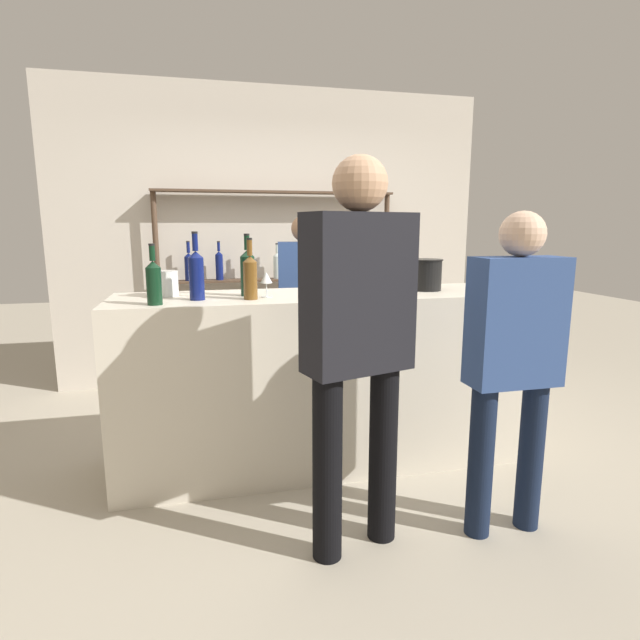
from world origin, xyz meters
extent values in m
plane|color=#B2A893|center=(0.00, 0.00, 0.00)|extent=(16.00, 16.00, 0.00)
cube|color=beige|center=(0.00, 0.00, 0.55)|extent=(2.50, 0.69, 1.10)
cube|color=beige|center=(0.00, 1.95, 1.40)|extent=(4.10, 0.12, 2.80)
cylinder|color=#4C3828|center=(-1.10, 1.77, 0.92)|extent=(0.05, 0.05, 1.84)
cylinder|color=#4C3828|center=(1.10, 1.77, 0.92)|extent=(0.05, 0.05, 1.84)
cube|color=#4C3828|center=(0.00, 1.77, 1.83)|extent=(2.25, 0.18, 0.02)
cube|color=#4C3828|center=(0.00, 1.77, 1.01)|extent=(2.25, 0.18, 0.02)
cylinder|color=#0F1956|center=(-0.82, 1.77, 1.13)|extent=(0.08, 0.08, 0.22)
cone|color=#0F1956|center=(-0.82, 1.77, 1.25)|extent=(0.08, 0.08, 0.04)
cylinder|color=#0F1956|center=(-0.82, 1.77, 1.32)|extent=(0.03, 0.03, 0.10)
cylinder|color=#232328|center=(-0.82, 1.77, 1.38)|extent=(0.03, 0.03, 0.01)
cylinder|color=#0F1956|center=(-0.55, 1.77, 1.14)|extent=(0.07, 0.07, 0.23)
cone|color=#0F1956|center=(-0.55, 1.77, 1.27)|extent=(0.07, 0.07, 0.03)
cylinder|color=#0F1956|center=(-0.55, 1.77, 1.33)|extent=(0.03, 0.03, 0.08)
cylinder|color=black|center=(-0.55, 1.77, 1.37)|extent=(0.03, 0.03, 0.01)
cylinder|color=silver|center=(-0.27, 1.77, 1.12)|extent=(0.06, 0.06, 0.21)
cone|color=silver|center=(-0.27, 1.77, 1.24)|extent=(0.06, 0.06, 0.03)
cylinder|color=silver|center=(-0.27, 1.77, 1.29)|extent=(0.02, 0.02, 0.08)
cylinder|color=#232328|center=(-0.27, 1.77, 1.34)|extent=(0.03, 0.03, 0.01)
cylinder|color=silver|center=(0.00, 1.77, 1.13)|extent=(0.08, 0.08, 0.21)
cone|color=silver|center=(0.00, 1.77, 1.25)|extent=(0.08, 0.08, 0.04)
cylinder|color=silver|center=(0.00, 1.77, 1.30)|extent=(0.03, 0.03, 0.08)
cylinder|color=#232328|center=(0.00, 1.77, 1.35)|extent=(0.03, 0.03, 0.01)
cylinder|color=black|center=(0.27, 1.77, 1.12)|extent=(0.07, 0.07, 0.19)
cone|color=black|center=(0.27, 1.77, 1.23)|extent=(0.07, 0.07, 0.03)
cylinder|color=black|center=(0.27, 1.77, 1.28)|extent=(0.02, 0.02, 0.08)
cylinder|color=#232328|center=(0.27, 1.77, 1.33)|extent=(0.03, 0.03, 0.01)
cylinder|color=black|center=(0.55, 1.77, 1.12)|extent=(0.07, 0.07, 0.21)
cone|color=black|center=(0.55, 1.77, 1.25)|extent=(0.07, 0.07, 0.03)
cylinder|color=black|center=(0.55, 1.77, 1.30)|extent=(0.03, 0.03, 0.08)
cylinder|color=maroon|center=(0.55, 1.77, 1.35)|extent=(0.03, 0.03, 0.01)
cylinder|color=#0F1956|center=(0.82, 1.77, 1.14)|extent=(0.07, 0.07, 0.24)
cone|color=#0F1956|center=(0.82, 1.77, 1.27)|extent=(0.07, 0.07, 0.03)
cylinder|color=#0F1956|center=(0.82, 1.77, 1.33)|extent=(0.03, 0.03, 0.08)
cylinder|color=gold|center=(0.82, 1.77, 1.37)|extent=(0.03, 0.03, 0.01)
cylinder|color=black|center=(-0.96, -0.22, 1.20)|extent=(0.08, 0.08, 0.20)
cone|color=black|center=(-0.96, -0.22, 1.31)|extent=(0.08, 0.08, 0.04)
cylinder|color=black|center=(-0.96, -0.22, 1.37)|extent=(0.03, 0.03, 0.08)
cylinder|color=black|center=(-0.96, -0.22, 1.42)|extent=(0.03, 0.03, 0.01)
cylinder|color=brown|center=(-0.44, -0.14, 1.20)|extent=(0.08, 0.08, 0.21)
cone|color=brown|center=(-0.44, -0.14, 1.33)|extent=(0.08, 0.08, 0.04)
cylinder|color=brown|center=(-0.44, -0.14, 1.39)|extent=(0.03, 0.03, 0.09)
cylinder|color=black|center=(-0.44, -0.14, 1.44)|extent=(0.03, 0.03, 0.01)
cylinder|color=#0F1956|center=(-0.74, -0.09, 1.22)|extent=(0.08, 0.08, 0.24)
cone|color=#0F1956|center=(-0.74, -0.09, 1.36)|extent=(0.08, 0.08, 0.04)
cylinder|color=#0F1956|center=(-0.74, -0.09, 1.42)|extent=(0.03, 0.03, 0.10)
cylinder|color=black|center=(-0.74, -0.09, 1.48)|extent=(0.03, 0.03, 0.01)
cylinder|color=black|center=(-0.44, 0.02, 1.22)|extent=(0.09, 0.09, 0.23)
cone|color=black|center=(-0.44, 0.02, 1.35)|extent=(0.09, 0.09, 0.04)
cylinder|color=black|center=(-0.44, 0.02, 1.41)|extent=(0.03, 0.03, 0.08)
cylinder|color=black|center=(-0.44, 0.02, 1.46)|extent=(0.03, 0.03, 0.01)
cylinder|color=silver|center=(-0.34, -0.07, 1.10)|extent=(0.06, 0.06, 0.00)
cylinder|color=silver|center=(-0.34, -0.07, 1.14)|extent=(0.01, 0.01, 0.08)
cone|color=silver|center=(-0.34, -0.07, 1.21)|extent=(0.07, 0.07, 0.06)
cylinder|color=black|center=(0.71, 0.02, 1.20)|extent=(0.21, 0.21, 0.19)
cylinder|color=black|center=(0.71, 0.02, 1.30)|extent=(0.22, 0.22, 0.01)
cylinder|color=silver|center=(-0.92, 0.11, 1.17)|extent=(0.14, 0.14, 0.15)
sphere|color=tan|center=(-0.97, 0.07, 1.15)|extent=(0.02, 0.02, 0.02)
sphere|color=tan|center=(-0.86, 0.09, 1.12)|extent=(0.02, 0.02, 0.02)
sphere|color=tan|center=(-0.90, 0.07, 1.13)|extent=(0.02, 0.02, 0.02)
sphere|color=tan|center=(-0.95, 0.07, 1.17)|extent=(0.02, 0.02, 0.02)
sphere|color=tan|center=(-0.87, 0.11, 1.17)|extent=(0.02, 0.02, 0.02)
sphere|color=tan|center=(-0.91, 0.12, 1.13)|extent=(0.02, 0.02, 0.02)
cylinder|color=black|center=(0.10, -0.88, 0.44)|extent=(0.14, 0.14, 0.87)
cylinder|color=black|center=(-0.19, -0.96, 0.44)|extent=(0.14, 0.14, 0.87)
cube|color=black|center=(-0.05, -0.92, 1.22)|extent=(0.52, 0.34, 0.69)
sphere|color=tan|center=(-0.05, -0.92, 1.69)|extent=(0.24, 0.24, 0.24)
cylinder|color=#121C33|center=(-0.03, 1.00, 0.39)|extent=(0.12, 0.12, 0.77)
cylinder|color=#121C33|center=(0.24, 0.96, 0.39)|extent=(0.12, 0.12, 0.77)
cube|color=navy|center=(0.10, 0.98, 1.08)|extent=(0.44, 0.24, 0.61)
sphere|color=#936B4C|center=(0.10, 0.98, 1.49)|extent=(0.21, 0.21, 0.21)
cylinder|color=#121C33|center=(0.85, -0.96, 0.38)|extent=(0.12, 0.12, 0.77)
cylinder|color=#121C33|center=(0.58, -0.96, 0.38)|extent=(0.12, 0.12, 0.77)
cube|color=navy|center=(0.72, -0.96, 1.07)|extent=(0.44, 0.19, 0.61)
sphere|color=#DBB293|center=(0.72, -0.96, 1.47)|extent=(0.21, 0.21, 0.21)
camera|label=1|loc=(-0.71, -2.98, 1.51)|focal=28.00mm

